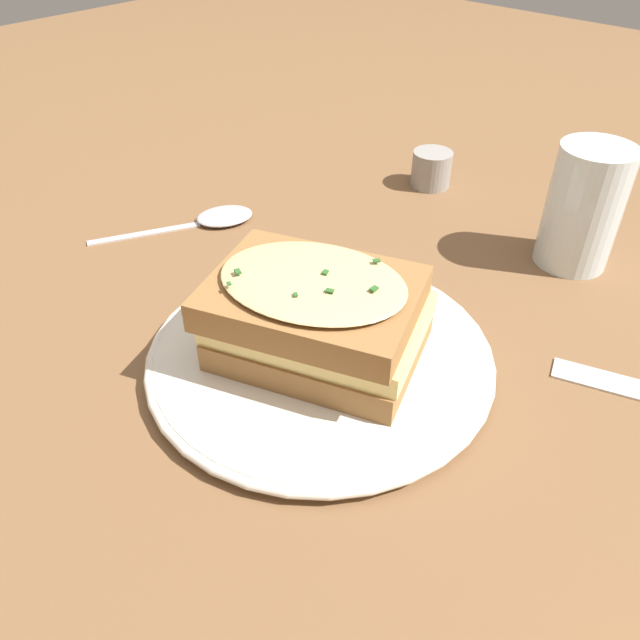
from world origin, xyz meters
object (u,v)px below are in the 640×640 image
dinner_plate (320,355)px  sandwich (317,315)px  spoon (216,218)px  condiment_pot (431,169)px  water_glass (584,207)px

dinner_plate → sandwich: 0.04m
spoon → condiment_pot: 0.25m
spoon → sandwich: bearing=5.6°
sandwich → dinner_plate: bearing=167.0°
sandwich → condiment_pot: size_ratio=3.95×
sandwich → condiment_pot: 0.33m
dinner_plate → spoon: (-0.09, -0.23, -0.00)m
water_glass → condiment_pot: size_ratio=2.54×
spoon → dinner_plate: bearing=6.2°
water_glass → spoon: bearing=-59.7°
dinner_plate → spoon: bearing=-111.1°
spoon → water_glass: bearing=57.6°
sandwich → water_glass: (-0.27, 0.08, 0.01)m
sandwich → condiment_pot: (-0.31, -0.11, -0.03)m
sandwich → spoon: sandwich is taller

